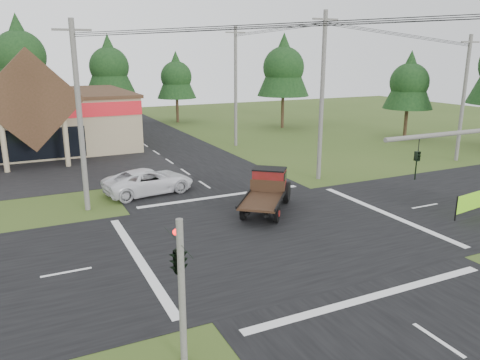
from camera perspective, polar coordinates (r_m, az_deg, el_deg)
ground at (r=23.57m, az=4.62°, el=-6.55°), size 120.00×120.00×0.00m
road_ns at (r=23.57m, az=4.62°, el=-6.52°), size 12.00×120.00×0.02m
road_ew at (r=23.57m, az=4.62°, el=-6.52°), size 120.00×12.00×0.02m
traffic_signal_corner at (r=13.16m, az=-7.54°, el=-8.09°), size 0.53×2.48×4.40m
utility_pole_nw at (r=27.25m, az=-18.97°, el=7.36°), size 2.00×0.30×10.50m
utility_pole_ne at (r=33.11m, az=9.96°, el=10.06°), size 2.00×0.30×11.50m
utility_pole_far at (r=42.81m, az=25.60°, el=9.05°), size 2.00×0.30×10.20m
utility_pole_n at (r=45.23m, az=-0.54°, el=11.38°), size 2.00×0.30×11.20m
tree_row_c at (r=59.88m, az=-25.30°, el=13.76°), size 7.28×7.28×13.13m
tree_row_d at (r=61.90m, az=-15.68°, el=13.37°), size 6.16×6.16×11.11m
tree_row_e at (r=61.96m, az=-7.79°, el=12.53°), size 5.04×5.04×9.09m
tree_side_ne at (r=56.92m, az=5.34°, el=13.74°), size 6.16×6.16×11.11m
tree_side_e_near at (r=52.40m, az=19.97°, el=11.34°), size 5.04×5.04×9.09m
antique_flatbed_truck at (r=26.39m, az=3.16°, el=-1.47°), size 5.15×5.63×2.32m
roadside_banner at (r=29.20m, az=26.89°, el=-2.44°), size 4.05×0.74×1.39m
white_pickup at (r=30.51m, az=-11.04°, el=-0.15°), size 6.07×3.47×1.60m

